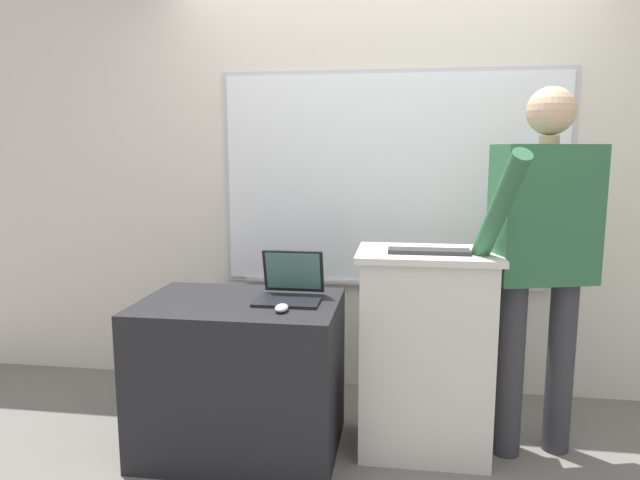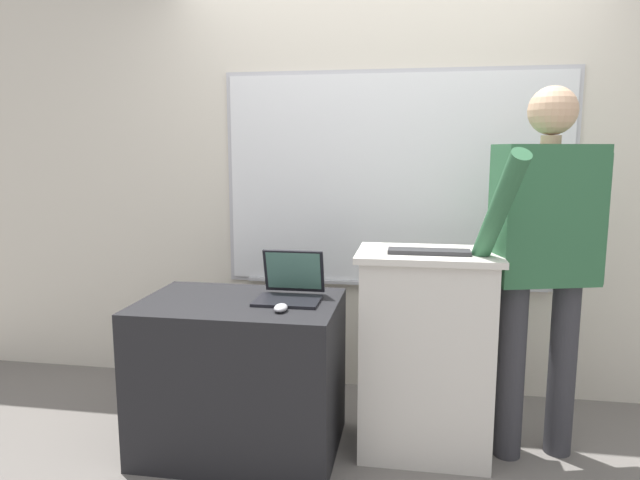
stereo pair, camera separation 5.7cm
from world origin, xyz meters
The scene contains 8 objects.
back_wall centered at (0.00, 1.22, 1.31)m, with size 6.40×0.17×2.62m.
lectern_podium centered at (0.25, 0.43, 0.51)m, with size 0.68×0.47×1.01m.
side_desk centered at (-0.65, 0.30, 0.38)m, with size 0.97×0.67×0.77m.
person_presenter centered at (0.79, 0.46, 1.05)m, with size 0.65×0.66×1.78m.
laptop centered at (-0.41, 0.37, 0.83)m, with size 0.31×0.30×0.23m.
wireless_keyboard centered at (0.25, 0.37, 1.02)m, with size 0.38×0.11×0.02m.
computer_mouse_by_laptop centered at (-0.41, 0.14, 0.78)m, with size 0.06×0.10×0.03m.
computer_mouse_by_keyboard centered at (0.49, 0.37, 1.03)m, with size 0.06×0.10×0.03m.
Camera 1 is at (0.13, -2.31, 1.49)m, focal length 32.00 mm.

